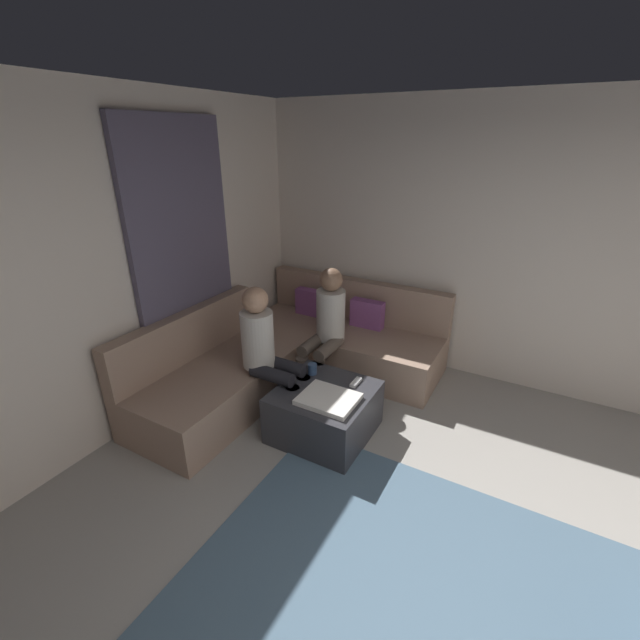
% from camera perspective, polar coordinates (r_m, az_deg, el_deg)
% --- Properties ---
extents(wall_back, '(6.00, 0.12, 2.70)m').
position_cam_1_polar(wall_back, '(4.37, 28.43, 7.84)').
color(wall_back, beige).
rests_on(wall_back, ground_plane).
extents(wall_left, '(0.12, 6.00, 2.70)m').
position_cam_1_polar(wall_left, '(3.39, -34.93, 2.44)').
color(wall_left, beige).
rests_on(wall_left, ground_plane).
extents(curtain_panel, '(0.06, 1.10, 2.50)m').
position_cam_1_polar(curtain_panel, '(4.03, -17.70, 6.96)').
color(curtain_panel, '#595166').
rests_on(curtain_panel, ground_plane).
extents(area_rug, '(2.60, 2.20, 0.01)m').
position_cam_1_polar(area_rug, '(2.74, 12.95, -35.52)').
color(area_rug, slate).
rests_on(area_rug, ground_plane).
extents(sectional_couch, '(2.10, 2.55, 0.87)m').
position_cam_1_polar(sectional_couch, '(4.34, -3.60, -4.57)').
color(sectional_couch, '#9E7F6B').
rests_on(sectional_couch, ground_plane).
extents(ottoman, '(0.76, 0.76, 0.42)m').
position_cam_1_polar(ottoman, '(3.62, 0.60, -12.26)').
color(ottoman, '#333338').
rests_on(ottoman, ground_plane).
extents(folded_blanket, '(0.44, 0.36, 0.04)m').
position_cam_1_polar(folded_blanket, '(3.36, 1.14, -10.62)').
color(folded_blanket, white).
rests_on(folded_blanket, ottoman).
extents(coffee_mug, '(0.08, 0.08, 0.10)m').
position_cam_1_polar(coffee_mug, '(3.70, -1.04, -6.61)').
color(coffee_mug, '#334C72').
rests_on(coffee_mug, ottoman).
extents(game_remote, '(0.05, 0.15, 0.02)m').
position_cam_1_polar(game_remote, '(3.59, 4.87, -8.37)').
color(game_remote, white).
rests_on(game_remote, ottoman).
extents(person_on_couch_back, '(0.30, 0.60, 1.20)m').
position_cam_1_polar(person_on_couch_back, '(4.06, 0.80, -0.70)').
color(person_on_couch_back, brown).
rests_on(person_on_couch_back, ground_plane).
extents(person_on_couch_side, '(0.60, 0.30, 1.20)m').
position_cam_1_polar(person_on_couch_side, '(3.64, -7.12, -3.94)').
color(person_on_couch_side, black).
rests_on(person_on_couch_side, ground_plane).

